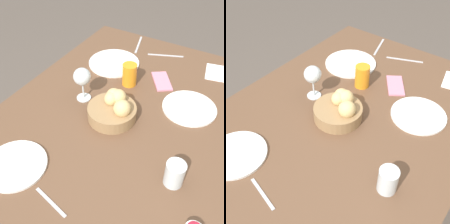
{
  "view_description": "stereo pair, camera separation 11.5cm",
  "coord_description": "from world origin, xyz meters",
  "views": [
    {
      "loc": [
        0.76,
        0.4,
        1.58
      ],
      "look_at": [
        0.03,
        -0.03,
        0.8
      ],
      "focal_mm": 45.0,
      "sensor_mm": 36.0,
      "label": 1
    },
    {
      "loc": [
        0.7,
        0.49,
        1.58
      ],
      "look_at": [
        0.03,
        -0.03,
        0.8
      ],
      "focal_mm": 45.0,
      "sensor_mm": 36.0,
      "label": 2
    }
  ],
  "objects": [
    {
      "name": "ground_plane",
      "position": [
        0.0,
        0.0,
        0.0
      ],
      "size": [
        10.0,
        10.0,
        0.0
      ],
      "primitive_type": "plane",
      "color": "#564C44"
    },
    {
      "name": "dining_table",
      "position": [
        0.0,
        0.0,
        0.68
      ],
      "size": [
        1.38,
        0.99,
        0.77
      ],
      "color": "brown",
      "rests_on": "ground_plane"
    },
    {
      "name": "bread_basket",
      "position": [
        0.02,
        -0.03,
        0.82
      ],
      "size": [
        0.2,
        0.2,
        0.11
      ],
      "color": "#99754C",
      "rests_on": "dining_table"
    },
    {
      "name": "plate_near_left",
      "position": [
        -0.33,
        -0.22,
        0.78
      ],
      "size": [
        0.26,
        0.26,
        0.01
      ],
      "color": "white",
      "rests_on": "dining_table"
    },
    {
      "name": "plate_near_right",
      "position": [
        0.41,
        -0.2,
        0.78
      ],
      "size": [
        0.22,
        0.22,
        0.01
      ],
      "color": "white",
      "rests_on": "dining_table"
    },
    {
      "name": "plate_far_center",
      "position": [
        -0.19,
        0.23,
        0.78
      ],
      "size": [
        0.23,
        0.23,
        0.01
      ],
      "color": "white",
      "rests_on": "dining_table"
    },
    {
      "name": "juice_glass",
      "position": [
        -0.21,
        -0.07,
        0.83
      ],
      "size": [
        0.07,
        0.07,
        0.11
      ],
      "color": "orange",
      "rests_on": "dining_table"
    },
    {
      "name": "water_tumbler",
      "position": [
        0.2,
        0.31,
        0.82
      ],
      "size": [
        0.07,
        0.07,
        0.09
      ],
      "color": "silver",
      "rests_on": "dining_table"
    },
    {
      "name": "wine_glass",
      "position": [
        -0.02,
        -0.2,
        0.89
      ],
      "size": [
        0.08,
        0.08,
        0.16
      ],
      "color": "silver",
      "rests_on": "dining_table"
    },
    {
      "name": "fork_silver",
      "position": [
        -0.54,
        -0.02,
        0.78
      ],
      "size": [
        0.08,
        0.18,
        0.0
      ],
      "color": "#B7B7BC",
      "rests_on": "dining_table"
    },
    {
      "name": "knife_silver",
      "position": [
        -0.58,
        -0.2,
        0.78
      ],
      "size": [
        0.19,
        0.06,
        0.0
      ],
      "color": "#B7B7BC",
      "rests_on": "dining_table"
    },
    {
      "name": "spoon_coffee",
      "position": [
        0.46,
        0.0,
        0.78
      ],
      "size": [
        0.04,
        0.14,
        0.0
      ],
      "color": "#B7B7BC",
      "rests_on": "dining_table"
    },
    {
      "name": "napkin",
      "position": [
        -0.52,
        0.28,
        0.78
      ],
      "size": [
        0.17,
        0.17,
        0.0
      ],
      "color": "white",
      "rests_on": "dining_table"
    },
    {
      "name": "cell_phone",
      "position": [
        -0.31,
        0.06,
        0.78
      ],
      "size": [
        0.17,
        0.15,
        0.01
      ],
      "color": "pink",
      "rests_on": "dining_table"
    }
  ]
}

